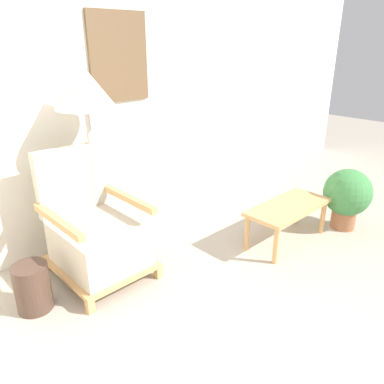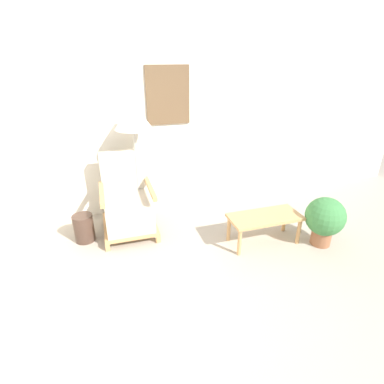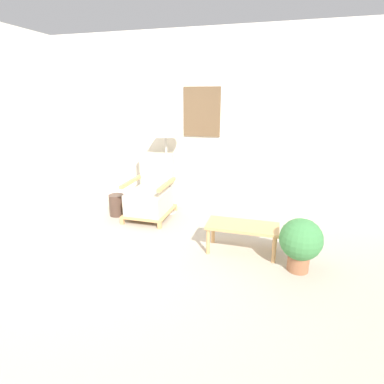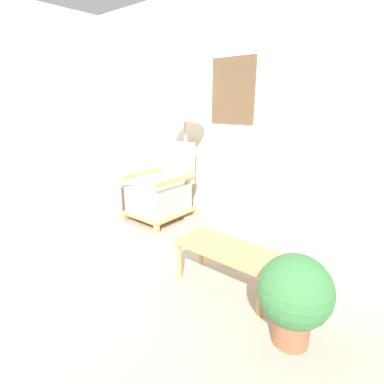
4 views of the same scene
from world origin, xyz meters
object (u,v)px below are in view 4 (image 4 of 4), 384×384
Objects in this scene: coffee_table at (227,253)px; vase at (130,198)px; floor_lamp at (185,113)px; potted_plant at (295,294)px; armchair at (162,193)px.

coffee_table is 2.11m from vase.
floor_lamp is 2.60× the size of potted_plant.
floor_lamp reaches higher than potted_plant.
floor_lamp is at bearing 147.50° from potted_plant.
coffee_table is (1.47, -0.73, -0.03)m from armchair.
armchair is 1.03m from floor_lamp.
floor_lamp is 1.91m from coffee_table.
potted_plant is at bearing -20.26° from coffee_table.
floor_lamp is 1.39m from vase.
armchair reaches higher than coffee_table.
coffee_table is 1.42× the size of potted_plant.
floor_lamp is at bearing 56.17° from armchair.
floor_lamp reaches higher than vase.
floor_lamp reaches higher than coffee_table.
armchair is at bearing 155.36° from potted_plant.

